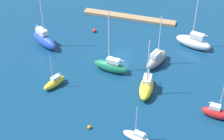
{
  "coord_description": "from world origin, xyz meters",
  "views": [
    {
      "loc": [
        -15.44,
        57.07,
        40.52
      ],
      "look_at": [
        0.0,
        7.56,
        1.5
      ],
      "focal_mm": 54.79,
      "sensor_mm": 36.0,
      "label": 1
    }
  ],
  "objects_px": {
    "sailboat_gray_along_channel": "(157,59)",
    "sailboat_yellow_outer_mooring": "(55,82)",
    "sailboat_green_far_north": "(111,66)",
    "sailboat_blue_east_end": "(44,39)",
    "mooring_buoy_orange": "(89,127)",
    "mooring_buoy_red": "(94,31)",
    "sailboat_white_far_south": "(137,137)",
    "sailboat_yellow_lone_north": "(146,87)",
    "sailboat_white_west_end": "(193,42)",
    "pier_dock": "(129,17)",
    "sailboat_red_by_breakwater": "(216,112)"
  },
  "relations": [
    {
      "from": "sailboat_yellow_outer_mooring",
      "to": "mooring_buoy_orange",
      "type": "bearing_deg",
      "value": 74.65
    },
    {
      "from": "sailboat_gray_along_channel",
      "to": "sailboat_white_west_end",
      "type": "bearing_deg",
      "value": -16.98
    },
    {
      "from": "sailboat_green_far_north",
      "to": "mooring_buoy_red",
      "type": "relative_size",
      "value": 15.32
    },
    {
      "from": "mooring_buoy_red",
      "to": "sailboat_yellow_lone_north",
      "type": "bearing_deg",
      "value": 132.85
    },
    {
      "from": "sailboat_red_by_breakwater",
      "to": "sailboat_yellow_lone_north",
      "type": "bearing_deg",
      "value": 174.28
    },
    {
      "from": "sailboat_yellow_lone_north",
      "to": "sailboat_gray_along_channel",
      "type": "distance_m",
      "value": 9.03
    },
    {
      "from": "mooring_buoy_red",
      "to": "mooring_buoy_orange",
      "type": "distance_m",
      "value": 30.28
    },
    {
      "from": "sailboat_yellow_lone_north",
      "to": "sailboat_blue_east_end",
      "type": "height_order",
      "value": "sailboat_blue_east_end"
    },
    {
      "from": "pier_dock",
      "to": "sailboat_gray_along_channel",
      "type": "height_order",
      "value": "sailboat_gray_along_channel"
    },
    {
      "from": "mooring_buoy_red",
      "to": "sailboat_white_far_south",
      "type": "bearing_deg",
      "value": 120.8
    },
    {
      "from": "sailboat_white_west_end",
      "to": "sailboat_green_far_north",
      "type": "distance_m",
      "value": 19.64
    },
    {
      "from": "sailboat_yellow_outer_mooring",
      "to": "sailboat_yellow_lone_north",
      "type": "bearing_deg",
      "value": 125.36
    },
    {
      "from": "pier_dock",
      "to": "sailboat_green_far_north",
      "type": "distance_m",
      "value": 22.2
    },
    {
      "from": "sailboat_white_west_end",
      "to": "sailboat_red_by_breakwater",
      "type": "xyz_separation_m",
      "value": [
        -6.06,
        20.35,
        -0.4
      ]
    },
    {
      "from": "sailboat_green_far_north",
      "to": "sailboat_yellow_outer_mooring",
      "type": "distance_m",
      "value": 11.35
    },
    {
      "from": "sailboat_white_west_end",
      "to": "sailboat_gray_along_channel",
      "type": "height_order",
      "value": "sailboat_white_west_end"
    },
    {
      "from": "sailboat_yellow_outer_mooring",
      "to": "mooring_buoy_red",
      "type": "height_order",
      "value": "sailboat_yellow_outer_mooring"
    },
    {
      "from": "sailboat_gray_along_channel",
      "to": "mooring_buoy_orange",
      "type": "height_order",
      "value": "sailboat_gray_along_channel"
    },
    {
      "from": "sailboat_white_west_end",
      "to": "sailboat_white_far_south",
      "type": "xyz_separation_m",
      "value": [
        5.18,
        29.22,
        -0.64
      ]
    },
    {
      "from": "sailboat_gray_along_channel",
      "to": "sailboat_white_far_south",
      "type": "distance_m",
      "value": 20.66
    },
    {
      "from": "sailboat_green_far_north",
      "to": "sailboat_blue_east_end",
      "type": "bearing_deg",
      "value": -8.61
    },
    {
      "from": "sailboat_yellow_lone_north",
      "to": "sailboat_gray_along_channel",
      "type": "height_order",
      "value": "sailboat_yellow_lone_north"
    },
    {
      "from": "sailboat_white_west_end",
      "to": "sailboat_yellow_outer_mooring",
      "type": "height_order",
      "value": "sailboat_white_west_end"
    },
    {
      "from": "pier_dock",
      "to": "mooring_buoy_red",
      "type": "xyz_separation_m",
      "value": [
        5.86,
        8.88,
        0.12
      ]
    },
    {
      "from": "sailboat_gray_along_channel",
      "to": "mooring_buoy_orange",
      "type": "bearing_deg",
      "value": -179.19
    },
    {
      "from": "pier_dock",
      "to": "sailboat_yellow_lone_north",
      "type": "xyz_separation_m",
      "value": [
        -10.27,
        26.27,
        1.02
      ]
    },
    {
      "from": "sailboat_gray_along_channel",
      "to": "sailboat_yellow_outer_mooring",
      "type": "xyz_separation_m",
      "value": [
        16.62,
        12.26,
        -0.5
      ]
    },
    {
      "from": "mooring_buoy_red",
      "to": "sailboat_gray_along_channel",
      "type": "bearing_deg",
      "value": 152.67
    },
    {
      "from": "sailboat_white_far_south",
      "to": "mooring_buoy_orange",
      "type": "xyz_separation_m",
      "value": [
        7.88,
        -0.2,
        -0.5
      ]
    },
    {
      "from": "mooring_buoy_orange",
      "to": "sailboat_white_west_end",
      "type": "bearing_deg",
      "value": -114.22
    },
    {
      "from": "sailboat_blue_east_end",
      "to": "sailboat_yellow_outer_mooring",
      "type": "xyz_separation_m",
      "value": [
        -7.92,
        11.94,
        -0.75
      ]
    },
    {
      "from": "sailboat_gray_along_channel",
      "to": "sailboat_yellow_outer_mooring",
      "type": "distance_m",
      "value": 20.66
    },
    {
      "from": "sailboat_gray_along_channel",
      "to": "sailboat_green_far_north",
      "type": "bearing_deg",
      "value": 140.0
    },
    {
      "from": "sailboat_gray_along_channel",
      "to": "sailboat_blue_east_end",
      "type": "relative_size",
      "value": 0.73
    },
    {
      "from": "sailboat_green_far_north",
      "to": "sailboat_white_far_south",
      "type": "relative_size",
      "value": 1.88
    },
    {
      "from": "sailboat_blue_east_end",
      "to": "sailboat_gray_along_channel",
      "type": "bearing_deg",
      "value": 29.94
    },
    {
      "from": "sailboat_white_west_end",
      "to": "sailboat_green_far_north",
      "type": "bearing_deg",
      "value": 58.94
    },
    {
      "from": "sailboat_white_west_end",
      "to": "sailboat_gray_along_channel",
      "type": "xyz_separation_m",
      "value": [
        6.28,
        8.6,
        -0.1
      ]
    },
    {
      "from": "mooring_buoy_red",
      "to": "pier_dock",
      "type": "bearing_deg",
      "value": -123.42
    },
    {
      "from": "sailboat_gray_along_channel",
      "to": "mooring_buoy_red",
      "type": "relative_size",
      "value": 12.79
    },
    {
      "from": "sailboat_white_west_end",
      "to": "mooring_buoy_orange",
      "type": "bearing_deg",
      "value": 81.65
    },
    {
      "from": "sailboat_white_far_south",
      "to": "mooring_buoy_orange",
      "type": "height_order",
      "value": "sailboat_white_far_south"
    },
    {
      "from": "sailboat_yellow_outer_mooring",
      "to": "mooring_buoy_orange",
      "type": "relative_size",
      "value": 11.51
    },
    {
      "from": "sailboat_blue_east_end",
      "to": "sailboat_white_far_south",
      "type": "height_order",
      "value": "sailboat_blue_east_end"
    },
    {
      "from": "sailboat_blue_east_end",
      "to": "mooring_buoy_orange",
      "type": "distance_m",
      "value": 26.86
    },
    {
      "from": "sailboat_white_west_end",
      "to": "sailboat_yellow_lone_north",
      "type": "bearing_deg",
      "value": 86.12
    },
    {
      "from": "sailboat_yellow_lone_north",
      "to": "mooring_buoy_red",
      "type": "height_order",
      "value": "sailboat_yellow_lone_north"
    },
    {
      "from": "sailboat_red_by_breakwater",
      "to": "sailboat_white_far_south",
      "type": "height_order",
      "value": "sailboat_red_by_breakwater"
    },
    {
      "from": "sailboat_gray_along_channel",
      "to": "mooring_buoy_red",
      "type": "xyz_separation_m",
      "value": [
        16.18,
        -8.36,
        -0.93
      ]
    },
    {
      "from": "sailboat_green_far_north",
      "to": "mooring_buoy_orange",
      "type": "distance_m",
      "value": 15.69
    }
  ]
}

